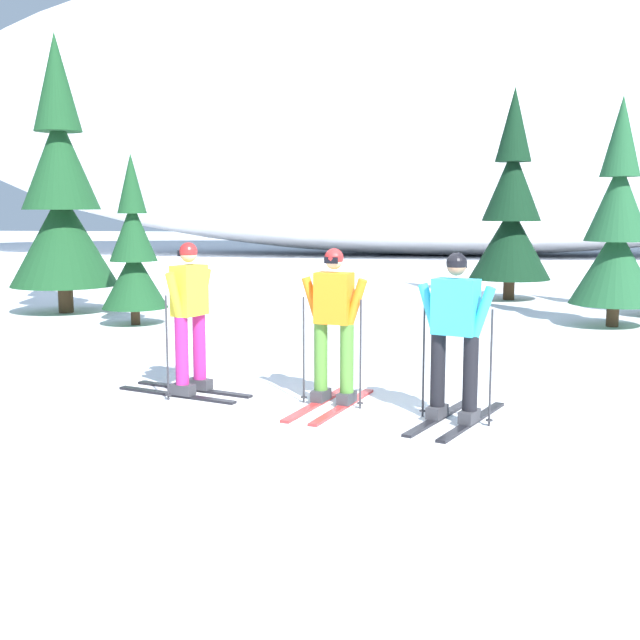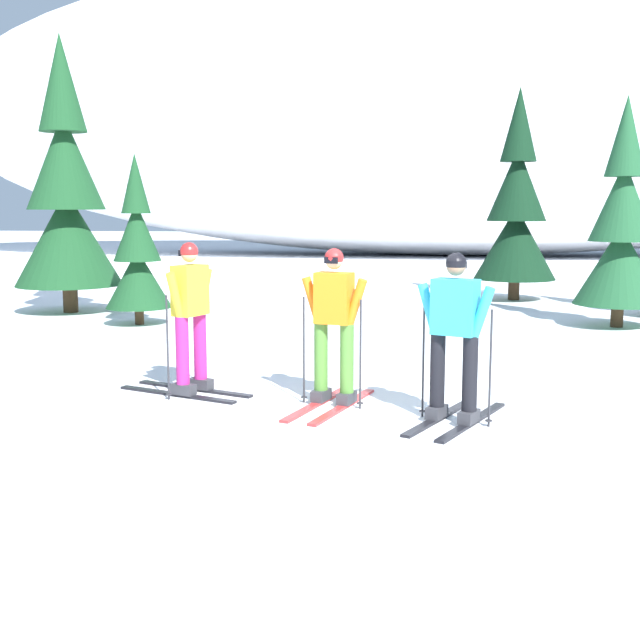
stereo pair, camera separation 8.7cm
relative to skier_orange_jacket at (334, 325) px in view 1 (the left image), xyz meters
The scene contains 9 objects.
ground_plane 1.05m from the skier_orange_jacket, 72.22° to the right, with size 120.00×120.00×0.00m, color white.
skier_orange_jacket is the anchor object (origin of this frame).
skier_yellow_jacket 1.71m from the skier_orange_jacket, behind, with size 1.66×0.98×1.76m.
skier_cyan_jacket 1.40m from the skier_orange_jacket, 24.65° to the right, with size 1.09×1.71×1.71m.
pine_tree_far_left 9.48m from the skier_orange_jacket, 131.80° to the left, with size 2.15×2.15×5.56m.
pine_tree_center_left 6.98m from the skier_orange_jacket, 127.51° to the left, with size 1.20×1.20×3.11m.
pine_tree_center 10.93m from the skier_orange_jacket, 73.84° to the left, with size 1.87×1.87×4.85m.
pine_tree_center_right 7.77m from the skier_orange_jacket, 55.14° to the left, with size 1.58×1.58×4.09m.
snow_ridge_background 28.51m from the skier_orange_jacket, 85.45° to the left, with size 47.58×14.44×13.10m, color white.
Camera 1 is at (0.72, -7.98, 2.15)m, focal length 44.90 mm.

